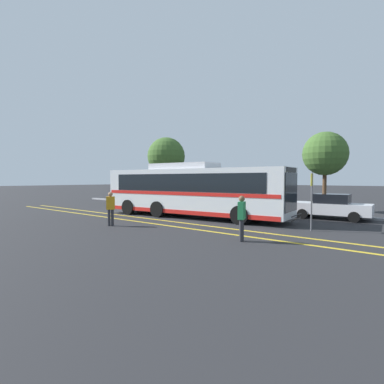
{
  "coord_description": "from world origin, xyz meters",
  "views": [
    {
      "loc": [
        11.16,
        -14.66,
        2.37
      ],
      "look_at": [
        -0.72,
        -0.27,
        1.58
      ],
      "focal_mm": 28.0,
      "sensor_mm": 36.0,
      "label": 1
    }
  ],
  "objects_px": {
    "pedestrian_1": "(111,207)",
    "bus_stop_sign": "(312,194)",
    "pedestrian_0": "(242,215)",
    "parked_car_0": "(138,197)",
    "parked_car_3": "(330,207)",
    "parked_car_1": "(181,200)",
    "tree_0": "(325,154)",
    "transit_bus": "(192,190)",
    "parked_car_2": "(250,203)",
    "tree_1": "(166,156)"
  },
  "relations": [
    {
      "from": "parked_car_0",
      "to": "parked_car_3",
      "type": "xyz_separation_m",
      "value": [
        17.26,
        0.23,
        0.1
      ]
    },
    {
      "from": "parked_car_0",
      "to": "pedestrian_1",
      "type": "height_order",
      "value": "pedestrian_1"
    },
    {
      "from": "bus_stop_sign",
      "to": "tree_0",
      "type": "relative_size",
      "value": 0.46
    },
    {
      "from": "transit_bus",
      "to": "tree_0",
      "type": "distance_m",
      "value": 10.55
    },
    {
      "from": "parked_car_2",
      "to": "parked_car_1",
      "type": "bearing_deg",
      "value": -89.6
    },
    {
      "from": "parked_car_2",
      "to": "pedestrian_1",
      "type": "xyz_separation_m",
      "value": [
        -2.73,
        -9.53,
        0.24
      ]
    },
    {
      "from": "transit_bus",
      "to": "pedestrian_1",
      "type": "xyz_separation_m",
      "value": [
        -0.98,
        -5.32,
        -0.74
      ]
    },
    {
      "from": "transit_bus",
      "to": "parked_car_1",
      "type": "xyz_separation_m",
      "value": [
        -4.69,
        4.31,
        -1.05
      ]
    },
    {
      "from": "parked_car_2",
      "to": "pedestrian_0",
      "type": "relative_size",
      "value": 2.52
    },
    {
      "from": "pedestrian_0",
      "to": "bus_stop_sign",
      "type": "bearing_deg",
      "value": 145.53
    },
    {
      "from": "pedestrian_1",
      "to": "tree_1",
      "type": "distance_m",
      "value": 16.07
    },
    {
      "from": "transit_bus",
      "to": "parked_car_2",
      "type": "relative_size",
      "value": 2.87
    },
    {
      "from": "pedestrian_0",
      "to": "tree_1",
      "type": "relative_size",
      "value": 0.26
    },
    {
      "from": "bus_stop_sign",
      "to": "tree_1",
      "type": "bearing_deg",
      "value": -120.91
    },
    {
      "from": "parked_car_3",
      "to": "pedestrian_1",
      "type": "bearing_deg",
      "value": 136.99
    },
    {
      "from": "parked_car_1",
      "to": "parked_car_2",
      "type": "distance_m",
      "value": 6.45
    },
    {
      "from": "transit_bus",
      "to": "tree_1",
      "type": "xyz_separation_m",
      "value": [
        -9.71,
        7.64,
        3.01
      ]
    },
    {
      "from": "bus_stop_sign",
      "to": "parked_car_0",
      "type": "bearing_deg",
      "value": -110.81
    },
    {
      "from": "parked_car_1",
      "to": "pedestrian_1",
      "type": "distance_m",
      "value": 10.32
    },
    {
      "from": "pedestrian_1",
      "to": "tree_1",
      "type": "relative_size",
      "value": 0.26
    },
    {
      "from": "parked_car_2",
      "to": "tree_1",
      "type": "xyz_separation_m",
      "value": [
        -11.47,
        3.43,
        3.99
      ]
    },
    {
      "from": "pedestrian_1",
      "to": "tree_0",
      "type": "bearing_deg",
      "value": -167.18
    },
    {
      "from": "parked_car_0",
      "to": "tree_1",
      "type": "relative_size",
      "value": 0.71
    },
    {
      "from": "parked_car_0",
      "to": "pedestrian_1",
      "type": "distance_m",
      "value": 13.45
    },
    {
      "from": "pedestrian_1",
      "to": "bus_stop_sign",
      "type": "distance_m",
      "value": 9.78
    },
    {
      "from": "pedestrian_0",
      "to": "pedestrian_1",
      "type": "height_order",
      "value": "pedestrian_0"
    },
    {
      "from": "parked_car_3",
      "to": "bus_stop_sign",
      "type": "distance_m",
      "value": 5.06
    },
    {
      "from": "transit_bus",
      "to": "pedestrian_1",
      "type": "height_order",
      "value": "transit_bus"
    },
    {
      "from": "parked_car_1",
      "to": "parked_car_3",
      "type": "bearing_deg",
      "value": -88.42
    },
    {
      "from": "parked_car_2",
      "to": "pedestrian_0",
      "type": "height_order",
      "value": "pedestrian_0"
    },
    {
      "from": "parked_car_3",
      "to": "transit_bus",
      "type": "bearing_deg",
      "value": 119.09
    },
    {
      "from": "parked_car_0",
      "to": "parked_car_1",
      "type": "bearing_deg",
      "value": -87.07
    },
    {
      "from": "parked_car_1",
      "to": "tree_0",
      "type": "height_order",
      "value": "tree_0"
    },
    {
      "from": "tree_1",
      "to": "parked_car_3",
      "type": "bearing_deg",
      "value": -10.36
    },
    {
      "from": "parked_car_1",
      "to": "pedestrian_1",
      "type": "relative_size",
      "value": 2.74
    },
    {
      "from": "parked_car_1",
      "to": "tree_1",
      "type": "distance_m",
      "value": 7.27
    },
    {
      "from": "parked_car_1",
      "to": "bus_stop_sign",
      "type": "height_order",
      "value": "bus_stop_sign"
    },
    {
      "from": "parked_car_2",
      "to": "parked_car_3",
      "type": "xyz_separation_m",
      "value": [
        5.2,
        0.39,
        0.01
      ]
    },
    {
      "from": "parked_car_1",
      "to": "pedestrian_1",
      "type": "height_order",
      "value": "pedestrian_1"
    },
    {
      "from": "transit_bus",
      "to": "parked_car_3",
      "type": "height_order",
      "value": "transit_bus"
    },
    {
      "from": "transit_bus",
      "to": "tree_0",
      "type": "height_order",
      "value": "tree_0"
    },
    {
      "from": "tree_0",
      "to": "tree_1",
      "type": "xyz_separation_m",
      "value": [
        -15.16,
        -1.04,
        0.51
      ]
    },
    {
      "from": "transit_bus",
      "to": "parked_car_1",
      "type": "bearing_deg",
      "value": -138.47
    },
    {
      "from": "parked_car_1",
      "to": "pedestrian_1",
      "type": "xyz_separation_m",
      "value": [
        3.71,
        -9.63,
        0.31
      ]
    },
    {
      "from": "parked_car_3",
      "to": "pedestrian_0",
      "type": "distance_m",
      "value": 9.05
    },
    {
      "from": "transit_bus",
      "to": "tree_1",
      "type": "bearing_deg",
      "value": -134.09
    },
    {
      "from": "transit_bus",
      "to": "pedestrian_1",
      "type": "bearing_deg",
      "value": -16.3
    },
    {
      "from": "parked_car_0",
      "to": "parked_car_3",
      "type": "height_order",
      "value": "parked_car_3"
    },
    {
      "from": "parked_car_0",
      "to": "pedestrian_1",
      "type": "xyz_separation_m",
      "value": [
        9.33,
        -9.69,
        0.33
      ]
    },
    {
      "from": "transit_bus",
      "to": "parked_car_3",
      "type": "xyz_separation_m",
      "value": [
        6.95,
        4.59,
        -0.97
      ]
    }
  ]
}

